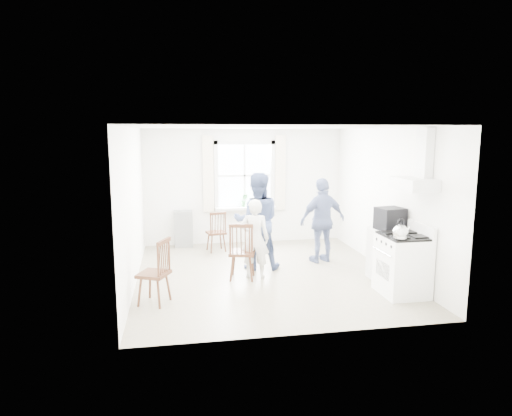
{
  "coord_description": "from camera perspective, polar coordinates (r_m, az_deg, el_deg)",
  "views": [
    {
      "loc": [
        -1.54,
        -7.71,
        2.51
      ],
      "look_at": [
        -0.14,
        0.2,
        1.18
      ],
      "focal_mm": 32.0,
      "sensor_mm": 36.0,
      "label": 1
    }
  ],
  "objects": [
    {
      "name": "potted_plant",
      "position": [
        10.3,
        -1.48,
        0.96
      ],
      "size": [
        0.21,
        0.21,
        0.3
      ],
      "primitive_type": "imported",
      "rotation": [
        0.0,
        0.0,
        -0.32
      ],
      "color": "#316F36",
      "rests_on": "window_assembly"
    },
    {
      "name": "windsor_chair_a",
      "position": [
        9.66,
        -4.86,
        -2.42
      ],
      "size": [
        0.44,
        0.43,
        0.88
      ],
      "color": "#412315",
      "rests_on": "ground"
    },
    {
      "name": "cardboard_box",
      "position": [
        7.96,
        16.97,
        -2.01
      ],
      "size": [
        0.32,
        0.26,
        0.18
      ],
      "primitive_type": "cube",
      "rotation": [
        0.0,
        0.0,
        0.21
      ],
      "color": "#AB8353",
      "rests_on": "low_cabinet"
    },
    {
      "name": "room_shell",
      "position": [
        7.96,
        1.24,
        0.66
      ],
      "size": [
        4.62,
        5.12,
        2.64
      ],
      "color": "gray",
      "rests_on": "ground"
    },
    {
      "name": "kettle",
      "position": [
        7.08,
        17.6,
        -2.92
      ],
      "size": [
        0.22,
        0.22,
        0.31
      ],
      "color": "silver",
      "rests_on": "gas_stove"
    },
    {
      "name": "stereo_stack",
      "position": [
        7.95,
        16.42,
        -1.29
      ],
      "size": [
        0.48,
        0.44,
        0.37
      ],
      "color": "black",
      "rests_on": "low_cabinet"
    },
    {
      "name": "shelf_unit",
      "position": [
        10.26,
        -9.06,
        -2.58
      ],
      "size": [
        0.4,
        0.3,
        0.8
      ],
      "primitive_type": "cube",
      "color": "gray",
      "rests_on": "ground"
    },
    {
      "name": "window_assembly",
      "position": [
        10.33,
        -1.42,
        3.58
      ],
      "size": [
        1.88,
        0.24,
        1.7
      ],
      "color": "white",
      "rests_on": "room_shell"
    },
    {
      "name": "windsor_chair_b",
      "position": [
        7.76,
        -1.83,
        -4.7
      ],
      "size": [
        0.52,
        0.51,
        1.01
      ],
      "color": "#412315",
      "rests_on": "ground"
    },
    {
      "name": "person_left",
      "position": [
        7.92,
        -0.17,
        -3.84
      ],
      "size": [
        0.62,
        0.62,
        1.39
      ],
      "primitive_type": "imported",
      "rotation": [
        0.0,
        0.0,
        2.87
      ],
      "color": "silver",
      "rests_on": "ground"
    },
    {
      "name": "person_right",
      "position": [
        8.94,
        8.32,
        -1.55
      ],
      "size": [
        1.17,
        1.17,
        1.65
      ],
      "primitive_type": "imported",
      "rotation": [
        0.0,
        0.0,
        3.38
      ],
      "color": "navy",
      "rests_on": "ground"
    },
    {
      "name": "windsor_chair_c",
      "position": [
        6.86,
        -11.92,
        -6.91
      ],
      "size": [
        0.54,
        0.55,
        0.99
      ],
      "color": "#412315",
      "rests_on": "ground"
    },
    {
      "name": "gas_stove",
      "position": [
        7.52,
        17.85,
        -6.69
      ],
      "size": [
        0.68,
        0.76,
        1.12
      ],
      "color": "white",
      "rests_on": "ground"
    },
    {
      "name": "person_mid",
      "position": [
        8.41,
        0.12,
        -1.65
      ],
      "size": [
        0.98,
        0.98,
        1.79
      ],
      "primitive_type": "imported",
      "rotation": [
        0.0,
        0.0,
        3.01
      ],
      "color": "#42527C",
      "rests_on": "ground"
    },
    {
      "name": "range_hood",
      "position": [
        7.34,
        19.52,
        4.11
      ],
      "size": [
        0.45,
        0.76,
        0.94
      ],
      "color": "silver",
      "rests_on": "room_shell"
    },
    {
      "name": "low_cabinet",
      "position": [
        8.16,
        15.98,
        -5.59
      ],
      "size": [
        0.5,
        0.55,
        0.9
      ],
      "primitive_type": "cube",
      "color": "silver",
      "rests_on": "ground"
    }
  ]
}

